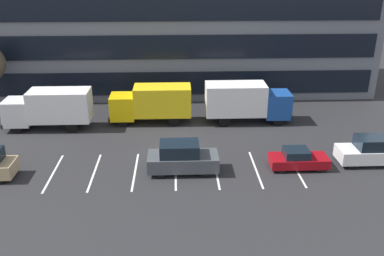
# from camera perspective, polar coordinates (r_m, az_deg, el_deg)

# --- Properties ---
(ground_plane) EXTENTS (120.00, 120.00, 0.00)m
(ground_plane) POSITION_cam_1_polar(r_m,az_deg,el_deg) (31.75, -2.26, -3.41)
(ground_plane) COLOR #262628
(office_building) EXTENTS (41.05, 12.52, 18.00)m
(office_building) POSITION_cam_1_polar(r_m,az_deg,el_deg) (46.74, -2.52, 16.56)
(office_building) COLOR slate
(office_building) RESTS_ON ground_plane
(lot_markings) EXTENTS (16.94, 5.40, 0.01)m
(lot_markings) POSITION_cam_1_polar(r_m,az_deg,el_deg) (29.28, -2.23, -5.79)
(lot_markings) COLOR silver
(lot_markings) RESTS_ON ground_plane
(box_truck_white) EXTENTS (7.31, 2.42, 3.39)m
(box_truck_white) POSITION_cam_1_polar(r_m,az_deg,el_deg) (37.46, -18.78, 2.67)
(box_truck_white) COLOR white
(box_truck_white) RESTS_ON ground_plane
(box_truck_blue) EXTENTS (7.56, 2.50, 3.50)m
(box_truck_blue) POSITION_cam_1_polar(r_m,az_deg,el_deg) (37.20, 7.37, 3.69)
(box_truck_blue) COLOR #194799
(box_truck_blue) RESTS_ON ground_plane
(box_truck_yellow_all) EXTENTS (7.15, 2.37, 3.31)m
(box_truck_yellow_all) POSITION_cam_1_polar(r_m,az_deg,el_deg) (36.96, -5.42, 3.48)
(box_truck_yellow_all) COLOR yellow
(box_truck_yellow_all) RESTS_ON ground_plane
(suv_charcoal) EXTENTS (4.81, 2.04, 2.18)m
(suv_charcoal) POSITION_cam_1_polar(r_m,az_deg,el_deg) (28.67, -1.37, -4.07)
(suv_charcoal) COLOR #474C51
(suv_charcoal) RESTS_ON ground_plane
(suv_white) EXTENTS (4.50, 1.91, 2.04)m
(suv_white) POSITION_cam_1_polar(r_m,az_deg,el_deg) (32.39, 23.11, -2.87)
(suv_white) COLOR white
(suv_white) RESTS_ON ground_plane
(sedan_maroon) EXTENTS (4.03, 1.69, 1.44)m
(sedan_maroon) POSITION_cam_1_polar(r_m,az_deg,el_deg) (30.22, 14.17, -4.12)
(sedan_maroon) COLOR maroon
(sedan_maroon) RESTS_ON ground_plane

